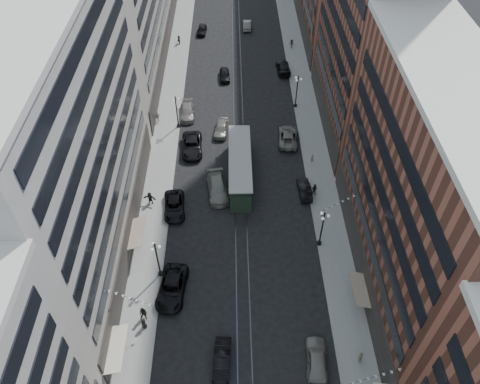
{
  "coord_description": "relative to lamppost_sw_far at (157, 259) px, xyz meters",
  "views": [
    {
      "loc": [
        -0.82,
        -2.34,
        44.12
      ],
      "look_at": [
        -0.13,
        36.04,
        5.0
      ],
      "focal_mm": 35.0,
      "sensor_mm": 36.0,
      "label": 1
    }
  ],
  "objects": [
    {
      "name": "pedestrian_7",
      "position": [
        18.85,
        12.38,
        -2.13
      ],
      "size": [
        0.89,
        0.8,
        1.62
      ],
      "primitive_type": "imported",
      "rotation": [
        0.0,
        0.0,
        2.54
      ],
      "color": "black",
      "rests_on": "sidewalk_east"
    },
    {
      "name": "car_extra_0",
      "position": [
        6.58,
        25.67,
        -2.29
      ],
      "size": [
        2.49,
        4.92,
        1.61
      ],
      "primitive_type": "imported",
      "rotation": [
        0.0,
        0.0,
        -0.13
      ],
      "color": "slate",
      "rests_on": "ground"
    },
    {
      "name": "car_14",
      "position": [
        11.4,
        59.2,
        -2.36
      ],
      "size": [
        1.66,
        4.48,
        1.46
      ],
      "primitive_type": "imported",
      "rotation": [
        0.0,
        0.0,
        3.12
      ],
      "color": "slate",
      "rests_on": "ground"
    },
    {
      "name": "car_10",
      "position": [
        17.6,
        12.59,
        -2.39
      ],
      "size": [
        1.74,
        4.38,
        1.42
      ],
      "primitive_type": "imported",
      "rotation": [
        0.0,
        0.0,
        3.2
      ],
      "color": "black",
      "rests_on": "ground"
    },
    {
      "name": "car_extra_2",
      "position": [
        6.22,
        12.85,
        -2.21
      ],
      "size": [
        3.25,
        6.37,
        1.77
      ],
      "primitive_type": "imported",
      "rotation": [
        0.0,
        0.0,
        0.13
      ],
      "color": "slate",
      "rests_on": "ground"
    },
    {
      "name": "pedestrian_4",
      "position": [
        20.33,
        -10.41,
        -2.12
      ],
      "size": [
        0.73,
        1.05,
        1.65
      ],
      "primitive_type": "imported",
      "rotation": [
        0.0,
        0.0,
        1.24
      ],
      "color": "gray",
      "rests_on": "sidewalk_east"
    },
    {
      "name": "pedestrian_9",
      "position": [
        19.56,
        50.85,
        -2.12
      ],
      "size": [
        1.15,
        0.72,
        1.66
      ],
      "primitive_type": "imported",
      "rotation": [
        0.0,
        0.0,
        -0.28
      ],
      "color": "black",
      "rests_on": "sidewalk_east"
    },
    {
      "name": "car_5",
      "position": [
        7.0,
        -10.35,
        -2.35
      ],
      "size": [
        1.87,
        4.62,
        1.49
      ],
      "primitive_type": "imported",
      "rotation": [
        0.0,
        0.0,
        -0.07
      ],
      "color": "black",
      "rests_on": "ground"
    },
    {
      "name": "pedestrian_extra_0",
      "position": [
        -0.97,
        -6.43,
        -2.19
      ],
      "size": [
        0.69,
        0.85,
        1.52
      ],
      "primitive_type": "imported",
      "rotation": [
        0.0,
        0.0,
        5.18
      ],
      "color": "black",
      "rests_on": "sidewalk_west"
    },
    {
      "name": "rail_east",
      "position": [
        9.9,
        42.0,
        -3.09
      ],
      "size": [
        0.12,
        180.0,
        0.02
      ],
      "primitive_type": "cube",
      "color": "#2D2D33",
      "rests_on": "ground"
    },
    {
      "name": "sidewalk_east",
      "position": [
        20.2,
        42.0,
        -3.02
      ],
      "size": [
        4.0,
        180.0,
        0.15
      ],
      "primitive_type": "cube",
      "color": "gray",
      "rests_on": "ground"
    },
    {
      "name": "lamppost_sw_mid",
      "position": [
        0.0,
        27.0,
        0.0
      ],
      "size": [
        1.03,
        1.14,
        5.52
      ],
      "color": "black",
      "rests_on": "sidewalk_west"
    },
    {
      "name": "lamppost_se_mid",
      "position": [
        18.4,
        32.0,
        0.0
      ],
      "size": [
        1.03,
        1.14,
        5.52
      ],
      "color": "black",
      "rests_on": "sidewalk_east"
    },
    {
      "name": "sidewalk_west",
      "position": [
        -1.8,
        42.0,
        -3.02
      ],
      "size": [
        4.0,
        180.0,
        0.15
      ],
      "primitive_type": "cube",
      "color": "gray",
      "rests_on": "ground"
    },
    {
      "name": "car_13",
      "position": [
        7.0,
        40.63,
        -2.37
      ],
      "size": [
        1.94,
        4.35,
        1.45
      ],
      "primitive_type": "imported",
      "rotation": [
        0.0,
        0.0,
        0.05
      ],
      "color": "black",
      "rests_on": "ground"
    },
    {
      "name": "building_west_mid",
      "position": [
        -7.8,
        5.0,
        10.9
      ],
      "size": [
        8.0,
        36.0,
        28.0
      ],
      "primitive_type": "cube",
      "color": "#A7A194",
      "rests_on": "ground"
    },
    {
      "name": "rail_west",
      "position": [
        8.5,
        42.0,
        -3.09
      ],
      "size": [
        0.12,
        180.0,
        0.02
      ],
      "primitive_type": "cube",
      "color": "#2D2D33",
      "rests_on": "ground"
    },
    {
      "name": "car_7",
      "position": [
        0.8,
        9.87,
        -2.33
      ],
      "size": [
        3.01,
        5.69,
        1.53
      ],
      "primitive_type": "imported",
      "rotation": [
        0.0,
        0.0,
        0.09
      ],
      "color": "black",
      "rests_on": "ground"
    },
    {
      "name": "pedestrian_8",
      "position": [
        19.32,
        18.5,
        -2.11
      ],
      "size": [
        0.73,
        0.67,
        1.68
      ],
      "primitive_type": "imported",
      "rotation": [
        0.0,
        0.0,
        3.7
      ],
      "color": "#ABA38E",
      "rests_on": "sidewalk_east"
    },
    {
      "name": "pedestrian_2",
      "position": [
        -1.1,
        -5.48,
        -2.02
      ],
      "size": [
        1.0,
        0.72,
        1.86
      ],
      "primitive_type": "imported",
      "rotation": [
        0.0,
        0.0,
        -0.27
      ],
      "color": "black",
      "rests_on": "sidewalk_west"
    },
    {
      "name": "pedestrian_5",
      "position": [
        -2.37,
        11.04,
        -2.05
      ],
      "size": [
        1.73,
        0.83,
        1.8
      ],
      "primitive_type": "imported",
      "rotation": [
        0.0,
        0.0,
        -0.22
      ],
      "color": "black",
      "rests_on": "sidewalk_west"
    },
    {
      "name": "car_2",
      "position": [
        1.54,
        -2.28,
        -2.24
      ],
      "size": [
        3.45,
        6.43,
        1.71
      ],
      "primitive_type": "imported",
      "rotation": [
        0.0,
        0.0,
        -0.1
      ],
      "color": "black",
      "rests_on": "ground"
    },
    {
      "name": "ground",
      "position": [
        9.2,
        32.0,
        -3.1
      ],
      "size": [
        220.0,
        220.0,
        0.0
      ],
      "primitive_type": "plane",
      "color": "black",
      "rests_on": "ground"
    },
    {
      "name": "car_12",
      "position": [
        17.32,
        42.75,
        -2.31
      ],
      "size": [
        2.45,
        5.5,
        1.57
      ],
      "primitive_type": "imported",
      "rotation": [
        0.0,
        0.0,
        3.19
      ],
      "color": "black",
      "rests_on": "ground"
    },
    {
      "name": "pedestrian_6",
      "position": [
        -3.22,
        28.39,
        -2.08
      ],
      "size": [
        1.04,
        0.53,
        1.73
      ],
      "primitive_type": "imported",
      "rotation": [
        0.0,
        0.0,
        3.07
      ],
      "color": "#BAAC9A",
      "rests_on": "sidewalk_west"
    },
    {
      "name": "building_east_mid",
      "position": [
        26.2,
        -0.0,
        8.9
      ],
      "size": [
        8.0,
        30.0,
        24.0
      ],
      "primitive_type": "cube",
      "color": "brown",
      "rests_on": "ground"
    },
    {
      "name": "car_9",
      "position": [
        2.4,
        57.29,
        -2.37
      ],
      "size": [
        2.04,
        4.37,
        1.45
      ],
      "primitive_type": "imported",
      "rotation": [
        0.0,
        0.0,
        -0.08
      ],
      "color": "black",
      "rests_on": "ground"
    },
    {
      "name": "car_4",
      "position": [
        16.11,
        -10.54,
        -2.25
      ],
      "size": [
        2.38,
        5.11,
        1.69
      ],
      "primitive_type": "imported",
      "rotation": [
        0.0,
        0.0,
        3.06
      ],
      "color": "slate",
      "rests_on": "ground"
    },
    {
      "name": "streetcar",
      "position": [
        9.2,
        15.79,
        -1.39
      ],
      "size": [
        2.96,
        13.38,
        3.7
      ],
      "color": "#233826",
      "rests_on": "ground"
    },
    {
      "name": "car_extra_1",
      "position": [
        2.4,
        21.58,
        -2.24
      ],
      "size": [
        3.17,
        6.31,
        1.71
      ],
      "primitive_type": "imported",
      "rotation": [
        0.0,
        0.0,
        0.05
      ],
      "color": "black",
      "rests_on": "ground"
    },
    {
      "name": "lamppost_sw_far",
      "position": [
        0.0,
        0.0,
        0.0
      ],
      "size": [
        1.03,
        1.14,
        5.52
      ],
      "color": "black",
      "rests_on": "sidewalk_west"
    },
    {
      "name": "car_11",
      "position": [
        16.4,
        23.45,
        -2.28
      ],
      "size": [
        3.2,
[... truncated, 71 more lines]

